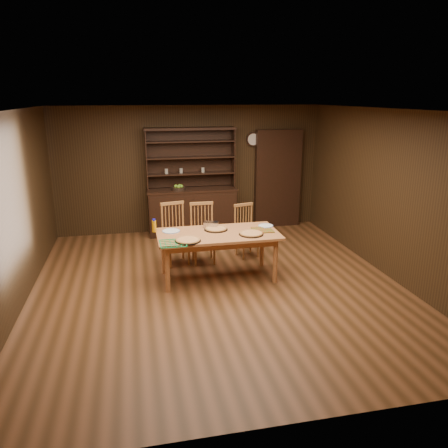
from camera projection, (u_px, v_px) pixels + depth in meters
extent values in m
plane|color=brown|center=(218.00, 286.00, 6.66)|extent=(6.00, 6.00, 0.00)
plane|color=beige|center=(217.00, 110.00, 5.92)|extent=(6.00, 6.00, 0.00)
plane|color=#362411|center=(190.00, 170.00, 9.10)|extent=(5.50, 0.00, 5.50)
plane|color=#362411|center=(290.00, 290.00, 3.47)|extent=(5.50, 0.00, 5.50)
plane|color=#362411|center=(13.00, 213.00, 5.74)|extent=(0.00, 6.00, 6.00)
plane|color=#362411|center=(389.00, 194.00, 6.83)|extent=(0.00, 6.00, 6.00)
cube|color=black|center=(192.00, 212.00, 9.10)|extent=(1.80, 0.50, 0.90)
cube|color=black|center=(192.00, 190.00, 8.97)|extent=(1.84, 0.52, 0.04)
cube|color=black|center=(190.00, 158.00, 9.00)|extent=(1.80, 0.02, 1.20)
cube|color=black|center=(146.00, 160.00, 8.69)|extent=(0.02, 0.32, 1.20)
cube|color=black|center=(233.00, 157.00, 9.04)|extent=(0.02, 0.32, 1.20)
cube|color=black|center=(190.00, 129.00, 8.69)|extent=(1.84, 0.34, 0.05)
cylinder|color=gray|center=(166.00, 171.00, 8.83)|extent=(0.07, 0.07, 0.10)
cylinder|color=gray|center=(181.00, 171.00, 8.89)|extent=(0.07, 0.07, 0.10)
cube|color=black|center=(278.00, 179.00, 9.46)|extent=(1.00, 0.18, 2.10)
cylinder|color=black|center=(253.00, 139.00, 9.16)|extent=(0.30, 0.04, 0.30)
cylinder|color=beige|center=(253.00, 139.00, 9.14)|extent=(0.24, 0.01, 0.24)
cube|color=#CB8346|center=(218.00, 234.00, 6.73)|extent=(1.87, 0.94, 0.04)
cylinder|color=#CB8346|center=(167.00, 270.00, 6.34)|extent=(0.07, 0.07, 0.71)
cylinder|color=#CB8346|center=(164.00, 253.00, 7.01)|extent=(0.07, 0.07, 0.71)
cylinder|color=#CB8346|center=(275.00, 261.00, 6.67)|extent=(0.07, 0.07, 0.71)
cylinder|color=#CB8346|center=(262.00, 246.00, 7.34)|extent=(0.07, 0.07, 0.71)
cube|color=#AE733B|center=(176.00, 239.00, 7.41)|extent=(0.51, 0.49, 0.04)
cylinder|color=#AE733B|center=(170.00, 256.00, 7.28)|extent=(0.04, 0.04, 0.42)
cylinder|color=#AE733B|center=(165.00, 250.00, 7.55)|extent=(0.04, 0.04, 0.42)
cylinder|color=#AE733B|center=(189.00, 253.00, 7.41)|extent=(0.04, 0.04, 0.42)
cylinder|color=#AE733B|center=(183.00, 248.00, 7.68)|extent=(0.04, 0.04, 0.42)
cube|color=#AE733B|center=(172.00, 203.00, 7.40)|extent=(0.41, 0.12, 0.05)
cube|color=#AE733B|center=(203.00, 238.00, 7.47)|extent=(0.43, 0.41, 0.04)
cylinder|color=#AE733B|center=(196.00, 255.00, 7.36)|extent=(0.04, 0.04, 0.41)
cylinder|color=#AE733B|center=(193.00, 249.00, 7.65)|extent=(0.04, 0.04, 0.41)
cylinder|color=#AE733B|center=(214.00, 253.00, 7.42)|extent=(0.04, 0.04, 0.41)
cylinder|color=#AE733B|center=(211.00, 247.00, 7.71)|extent=(0.04, 0.04, 0.41)
cube|color=#AE733B|center=(201.00, 203.00, 7.47)|extent=(0.40, 0.04, 0.05)
cube|color=#AE733B|center=(247.00, 235.00, 7.77)|extent=(0.46, 0.45, 0.04)
cylinder|color=#AE733B|center=(244.00, 250.00, 7.64)|extent=(0.03, 0.03, 0.37)
cylinder|color=#AE733B|center=(236.00, 245.00, 7.88)|extent=(0.03, 0.03, 0.37)
cylinder|color=#AE733B|center=(258.00, 247.00, 7.77)|extent=(0.03, 0.03, 0.37)
cylinder|color=#AE733B|center=(250.00, 243.00, 8.01)|extent=(0.03, 0.03, 0.37)
cube|color=#AE733B|center=(243.00, 205.00, 7.75)|extent=(0.37, 0.12, 0.05)
cylinder|color=black|center=(188.00, 241.00, 6.35)|extent=(0.38, 0.38, 0.01)
cylinder|color=#E3B160|center=(188.00, 240.00, 6.34)|extent=(0.35, 0.35, 0.02)
torus|color=#B78941|center=(188.00, 240.00, 6.34)|extent=(0.36, 0.36, 0.03)
cylinder|color=black|center=(251.00, 234.00, 6.65)|extent=(0.37, 0.37, 0.01)
cylinder|color=#E3B160|center=(251.00, 233.00, 6.64)|extent=(0.35, 0.35, 0.02)
torus|color=#B78941|center=(251.00, 233.00, 6.64)|extent=(0.35, 0.35, 0.03)
cylinder|color=black|center=(216.00, 229.00, 6.89)|extent=(0.37, 0.37, 0.01)
cylinder|color=#E3B160|center=(216.00, 229.00, 6.88)|extent=(0.34, 0.34, 0.02)
torus|color=#B78941|center=(216.00, 229.00, 6.88)|extent=(0.34, 0.34, 0.03)
cylinder|color=white|center=(171.00, 231.00, 6.80)|extent=(0.28, 0.28, 0.01)
torus|color=#3859A9|center=(171.00, 231.00, 6.80)|extent=(0.28, 0.28, 0.01)
cylinder|color=white|center=(266.00, 226.00, 7.07)|extent=(0.24, 0.24, 0.01)
torus|color=#3859A9|center=(266.00, 226.00, 7.07)|extent=(0.24, 0.24, 0.01)
cube|color=silver|center=(211.00, 225.00, 7.01)|extent=(0.27, 0.23, 0.09)
cylinder|color=orange|center=(154.00, 226.00, 6.77)|extent=(0.07, 0.07, 0.18)
cylinder|color=#1616B4|center=(154.00, 220.00, 6.74)|extent=(0.04, 0.04, 0.03)
cube|color=#B31C14|center=(267.00, 231.00, 6.81)|extent=(0.21, 0.21, 0.02)
cube|color=#B31C14|center=(258.00, 229.00, 6.91)|extent=(0.21, 0.21, 0.01)
cylinder|color=black|center=(178.00, 189.00, 8.85)|extent=(0.29, 0.29, 0.06)
sphere|color=#70AC2D|center=(176.00, 186.00, 8.83)|extent=(0.08, 0.08, 0.08)
sphere|color=#70AC2D|center=(180.00, 186.00, 8.87)|extent=(0.08, 0.08, 0.08)
sphere|color=#70AC2D|center=(179.00, 187.00, 8.79)|extent=(0.08, 0.08, 0.08)
sphere|color=#70AC2D|center=(181.00, 186.00, 8.83)|extent=(0.08, 0.08, 0.08)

